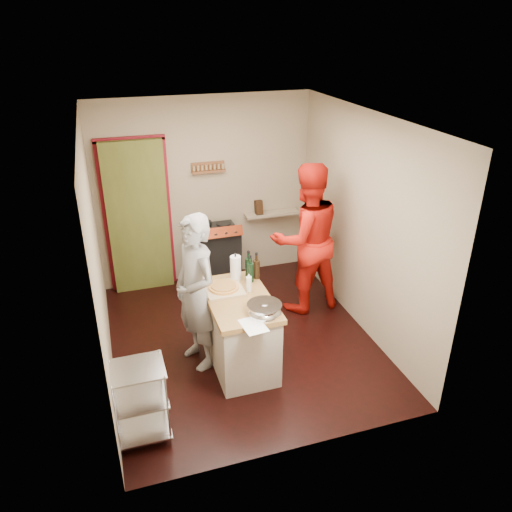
{
  "coord_description": "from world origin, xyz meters",
  "views": [
    {
      "loc": [
        -1.34,
        -4.76,
        3.51
      ],
      "look_at": [
        0.18,
        0.0,
        1.09
      ],
      "focal_mm": 35.0,
      "sensor_mm": 36.0,
      "label": 1
    }
  ],
  "objects_px": {
    "stove": "(216,256)",
    "person_red": "(306,239)",
    "island": "(240,329)",
    "wire_shelving": "(140,400)",
    "person_stripe": "(196,293)"
  },
  "relations": [
    {
      "from": "wire_shelving",
      "to": "person_red",
      "type": "bearing_deg",
      "value": 36.73
    },
    {
      "from": "island",
      "to": "person_stripe",
      "type": "bearing_deg",
      "value": 157.61
    },
    {
      "from": "stove",
      "to": "person_stripe",
      "type": "bearing_deg",
      "value": -110.06
    },
    {
      "from": "person_stripe",
      "to": "person_red",
      "type": "relative_size",
      "value": 0.89
    },
    {
      "from": "island",
      "to": "person_red",
      "type": "relative_size",
      "value": 0.65
    },
    {
      "from": "stove",
      "to": "wire_shelving",
      "type": "xyz_separation_m",
      "value": [
        -1.33,
        -2.62,
        -0.01
      ]
    },
    {
      "from": "island",
      "to": "person_red",
      "type": "distance_m",
      "value": 1.55
    },
    {
      "from": "stove",
      "to": "person_stripe",
      "type": "relative_size",
      "value": 0.58
    },
    {
      "from": "person_stripe",
      "to": "wire_shelving",
      "type": "bearing_deg",
      "value": -55.47
    },
    {
      "from": "wire_shelving",
      "to": "island",
      "type": "relative_size",
      "value": 0.63
    },
    {
      "from": "stove",
      "to": "person_red",
      "type": "xyz_separation_m",
      "value": [
        0.95,
        -0.92,
        0.53
      ]
    },
    {
      "from": "wire_shelving",
      "to": "island",
      "type": "bearing_deg",
      "value": 34.39
    },
    {
      "from": "stove",
      "to": "island",
      "type": "bearing_deg",
      "value": -95.6
    },
    {
      "from": "person_stripe",
      "to": "person_red",
      "type": "height_order",
      "value": "person_red"
    },
    {
      "from": "wire_shelving",
      "to": "person_stripe",
      "type": "bearing_deg",
      "value": 53.12
    }
  ]
}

